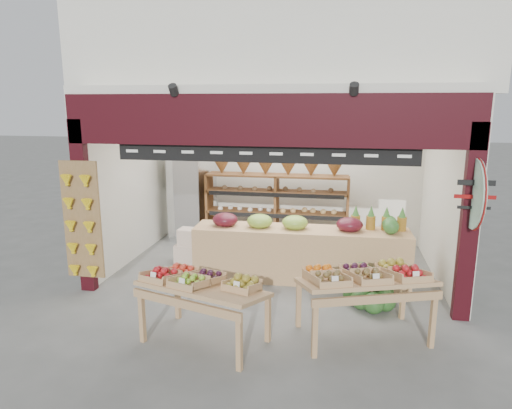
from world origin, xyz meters
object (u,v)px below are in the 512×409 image
object	(u,v)px
display_table_left	(198,283)
display_table_right	(364,278)
back_shelving	(277,193)
refrigerator	(192,196)
mid_counter	(300,252)
cardboard_stack	(201,251)
watermelon_pile	(369,291)

from	to	relation	value
display_table_left	display_table_right	xyz separation A→B (m)	(1.98, 0.43, 0.05)
back_shelving	refrigerator	world-z (taller)	refrigerator
refrigerator	mid_counter	bearing A→B (deg)	-18.83
mid_counter	display_table_right	size ratio (longest dim) A/B	1.99
cardboard_stack	watermelon_pile	bearing A→B (deg)	-23.14
refrigerator	cardboard_stack	world-z (taller)	refrigerator
watermelon_pile	refrigerator	bearing A→B (deg)	142.95
mid_counter	watermelon_pile	world-z (taller)	mid_counter
back_shelving	display_table_right	distance (m)	3.76
cardboard_stack	display_table_left	world-z (taller)	display_table_left
mid_counter	display_table_left	size ratio (longest dim) A/B	2.13
cardboard_stack	watermelon_pile	world-z (taller)	cardboard_stack
display_table_left	display_table_right	world-z (taller)	display_table_right
refrigerator	display_table_right	distance (m)	4.97
back_shelving	watermelon_pile	bearing A→B (deg)	-55.09
mid_counter	back_shelving	bearing A→B (deg)	110.96
refrigerator	watermelon_pile	size ratio (longest dim) A/B	2.52
display_table_right	watermelon_pile	distance (m)	1.12
back_shelving	mid_counter	xyz separation A→B (m)	(0.62, -1.62, -0.66)
back_shelving	mid_counter	bearing A→B (deg)	-69.04
display_table_left	display_table_right	bearing A→B (deg)	12.21
cardboard_stack	mid_counter	distance (m)	1.90
cardboard_stack	watermelon_pile	distance (m)	3.17
back_shelving	cardboard_stack	xyz separation A→B (m)	(-1.21, -1.19, -0.90)
cardboard_stack	mid_counter	xyz separation A→B (m)	(1.83, -0.42, 0.24)
mid_counter	display_table_right	distance (m)	2.04
display_table_right	watermelon_pile	xyz separation A→B (m)	(0.13, 0.95, -0.57)
watermelon_pile	display_table_left	bearing A→B (deg)	-146.83
display_table_right	watermelon_pile	bearing A→B (deg)	82.03
display_table_right	cardboard_stack	bearing A→B (deg)	141.68
mid_counter	display_table_left	world-z (taller)	mid_counter
back_shelving	refrigerator	size ratio (longest dim) A/B	1.47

